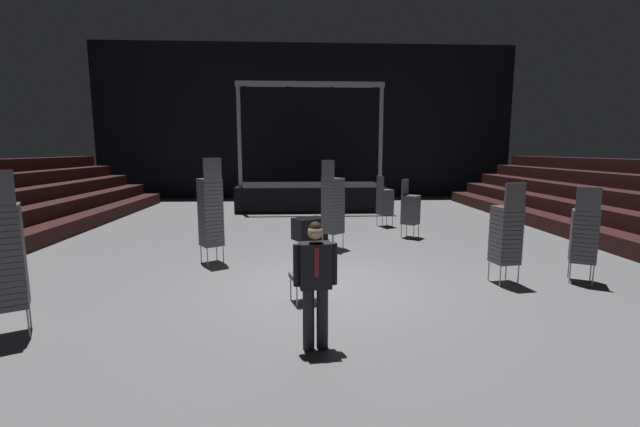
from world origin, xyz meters
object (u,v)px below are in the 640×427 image
object	(u,v)px
chair_stack_mid_left	(584,235)
chair_stack_mid_right	(506,233)
chair_stack_front_left	(211,211)
chair_stack_mid_centre	(410,209)
equipment_road_case	(309,229)
chair_stack_rear_right	(385,201)
chair_stack_rear_left	(333,205)
loose_chair_near_man	(308,271)
stage_riser	(310,195)
man_with_tie	(315,279)
chair_stack_front_right	(5,255)

from	to	relation	value
chair_stack_mid_left	chair_stack_mid_right	bearing A→B (deg)	-150.54
chair_stack_front_left	chair_stack_mid_centre	world-z (taller)	chair_stack_front_left
equipment_road_case	chair_stack_rear_right	bearing A→B (deg)	36.59
chair_stack_mid_centre	chair_stack_rear_left	xyz separation A→B (m)	(-2.38, -1.24, 0.29)
chair_stack_rear_right	loose_chair_near_man	size ratio (longest dim) A/B	1.81
chair_stack_mid_left	loose_chair_near_man	size ratio (longest dim) A/B	1.99
chair_stack_mid_left	equipment_road_case	size ratio (longest dim) A/B	2.09
stage_riser	chair_stack_mid_right	world-z (taller)	stage_riser
loose_chair_near_man	man_with_tie	bearing A→B (deg)	165.18
chair_stack_rear_left	loose_chair_near_man	distance (m)	4.00
chair_stack_front_right	equipment_road_case	bearing A→B (deg)	26.48
man_with_tie	chair_stack_mid_centre	bearing A→B (deg)	-120.21
stage_riser	chair_stack_mid_right	bearing A→B (deg)	-72.20
chair_stack_mid_left	equipment_road_case	distance (m)	6.75
man_with_tie	equipment_road_case	size ratio (longest dim) A/B	1.87
chair_stack_rear_left	loose_chair_near_man	size ratio (longest dim) A/B	2.44
chair_stack_front_left	chair_stack_front_right	distance (m)	4.22
stage_riser	man_with_tie	xyz separation A→B (m)	(-0.32, -13.22, 0.34)
loose_chair_near_man	stage_riser	bearing A→B (deg)	-18.18
chair_stack_mid_centre	chair_stack_front_left	bearing A→B (deg)	-27.03
chair_stack_rear_left	loose_chair_near_man	world-z (taller)	chair_stack_rear_left
loose_chair_near_man	chair_stack_mid_right	bearing A→B (deg)	-94.68
man_with_tie	loose_chair_near_man	xyz separation A→B (m)	(-0.05, 1.74, -0.41)
chair_stack_mid_centre	chair_stack_rear_right	distance (m)	1.88
chair_stack_rear_right	loose_chair_near_man	xyz separation A→B (m)	(-2.75, -6.97, -0.33)
chair_stack_mid_right	loose_chair_near_man	size ratio (longest dim) A/B	2.08
chair_stack_mid_centre	stage_riser	bearing A→B (deg)	-119.34
chair_stack_mid_left	chair_stack_mid_right	xyz separation A→B (m)	(-1.54, 0.01, 0.04)
chair_stack_mid_centre	equipment_road_case	distance (m)	3.01
stage_riser	man_with_tie	world-z (taller)	stage_riser
equipment_road_case	chair_stack_mid_left	bearing A→B (deg)	-39.54
chair_stack_mid_centre	chair_stack_rear_left	bearing A→B (deg)	-25.21
stage_riser	chair_stack_front_right	world-z (taller)	stage_riser
chair_stack_mid_centre	loose_chair_near_man	xyz separation A→B (m)	(-3.12, -5.13, -0.33)
man_with_tie	chair_stack_mid_centre	size ratio (longest dim) A/B	0.98
chair_stack_mid_centre	equipment_road_case	bearing A→B (deg)	-51.31
chair_stack_mid_left	chair_stack_rear_right	size ratio (longest dim) A/B	1.10
chair_stack_mid_right	chair_stack_rear_right	world-z (taller)	chair_stack_mid_right
chair_stack_front_right	chair_stack_front_left	bearing A→B (deg)	32.92
equipment_road_case	loose_chair_near_man	distance (m)	5.06
chair_stack_rear_right	equipment_road_case	bearing A→B (deg)	-71.08
chair_stack_front_right	chair_stack_mid_right	size ratio (longest dim) A/B	1.17
chair_stack_mid_right	chair_stack_rear_right	size ratio (longest dim) A/B	1.15
man_with_tie	chair_stack_rear_right	distance (m)	9.12
chair_stack_mid_left	equipment_road_case	world-z (taller)	chair_stack_mid_left
stage_riser	chair_stack_front_left	xyz separation A→B (m)	(-2.50, -8.89, 0.59)
chair_stack_mid_left	chair_stack_rear_right	world-z (taller)	chair_stack_mid_left
man_with_tie	chair_stack_rear_right	bearing A→B (deg)	-113.31
chair_stack_front_right	chair_stack_mid_left	world-z (taller)	chair_stack_front_right
chair_stack_mid_right	chair_stack_mid_left	bearing A→B (deg)	-7.91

